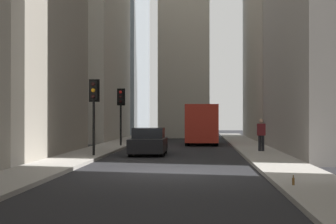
% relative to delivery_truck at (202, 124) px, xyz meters
% --- Properties ---
extents(ground_plane, '(135.00, 135.00, 0.00)m').
position_rel_delivery_truck_xyz_m(ground_plane, '(-21.85, 1.40, -1.46)').
color(ground_plane, black).
extents(sidewalk_right, '(90.00, 2.20, 0.14)m').
position_rel_delivery_truck_xyz_m(sidewalk_right, '(-21.85, 5.90, -1.39)').
color(sidewalk_right, gray).
rests_on(sidewalk_right, ground_plane).
extents(sidewalk_left, '(90.00, 2.20, 0.14)m').
position_rel_delivery_truck_xyz_m(sidewalk_left, '(-21.85, -3.10, -1.39)').
color(sidewalk_left, gray).
rests_on(sidewalk_left, ground_plane).
extents(delivery_truck, '(6.46, 2.25, 2.84)m').
position_rel_delivery_truck_xyz_m(delivery_truck, '(0.00, 0.00, 0.00)').
color(delivery_truck, red).
rests_on(delivery_truck, ground_plane).
extents(sedan_black, '(4.30, 1.78, 1.42)m').
position_rel_delivery_truck_xyz_m(sedan_black, '(-11.87, 2.80, -0.80)').
color(sedan_black, black).
rests_on(sedan_black, ground_plane).
extents(traffic_light_midblock, '(0.43, 0.52, 3.68)m').
position_rel_delivery_truck_xyz_m(traffic_light_midblock, '(-14.37, 5.24, 1.38)').
color(traffic_light_midblock, black).
rests_on(traffic_light_midblock, sidewalk_right).
extents(traffic_light_far_junction, '(0.43, 0.52, 3.69)m').
position_rel_delivery_truck_xyz_m(traffic_light_far_junction, '(-4.53, 5.22, 1.38)').
color(traffic_light_far_junction, black).
rests_on(traffic_light_far_junction, sidewalk_right).
extents(pedestrian, '(0.26, 0.44, 1.75)m').
position_rel_delivery_truck_xyz_m(pedestrian, '(-10.39, -3.19, -0.37)').
color(pedestrian, black).
rests_on(pedestrian, sidewalk_left).
extents(discarded_bottle, '(0.07, 0.07, 0.27)m').
position_rel_delivery_truck_xyz_m(discarded_bottle, '(-26.64, -2.41, -1.21)').
color(discarded_bottle, brown).
rests_on(discarded_bottle, sidewalk_left).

